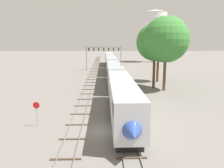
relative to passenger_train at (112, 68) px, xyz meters
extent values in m
plane|color=slate|center=(-2.00, -37.77, -2.60)|extent=(400.00, 400.00, 0.00)
cube|color=slate|center=(-0.72, 22.23, -2.52)|extent=(0.07, 200.00, 0.16)
cube|color=slate|center=(0.72, 22.23, -2.52)|extent=(0.07, 200.00, 0.16)
cube|color=#473828|center=(0.00, -43.77, -2.55)|extent=(2.60, 0.24, 0.10)
cube|color=#473828|center=(0.00, -39.77, -2.55)|extent=(2.60, 0.24, 0.10)
cube|color=#473828|center=(0.00, -35.77, -2.55)|extent=(2.60, 0.24, 0.10)
cube|color=#473828|center=(0.00, -31.77, -2.55)|extent=(2.60, 0.24, 0.10)
cube|color=#473828|center=(0.00, -27.77, -2.55)|extent=(2.60, 0.24, 0.10)
cube|color=#473828|center=(0.00, -23.77, -2.55)|extent=(2.60, 0.24, 0.10)
cube|color=#473828|center=(0.00, -19.77, -2.55)|extent=(2.60, 0.24, 0.10)
cube|color=#473828|center=(0.00, -15.77, -2.55)|extent=(2.60, 0.24, 0.10)
cube|color=#473828|center=(0.00, -11.77, -2.55)|extent=(2.60, 0.24, 0.10)
cube|color=#473828|center=(0.00, -7.77, -2.55)|extent=(2.60, 0.24, 0.10)
cube|color=#473828|center=(0.00, -3.77, -2.55)|extent=(2.60, 0.24, 0.10)
cube|color=#473828|center=(0.00, 0.23, -2.55)|extent=(2.60, 0.24, 0.10)
cube|color=#473828|center=(0.00, 4.23, -2.55)|extent=(2.60, 0.24, 0.10)
cube|color=#473828|center=(0.00, 8.23, -2.55)|extent=(2.60, 0.24, 0.10)
cube|color=#473828|center=(0.00, 12.23, -2.55)|extent=(2.60, 0.24, 0.10)
cube|color=#473828|center=(0.00, 16.23, -2.55)|extent=(2.60, 0.24, 0.10)
cube|color=#473828|center=(0.00, 20.23, -2.55)|extent=(2.60, 0.24, 0.10)
cube|color=#473828|center=(0.00, 24.23, -2.55)|extent=(2.60, 0.24, 0.10)
cube|color=#473828|center=(0.00, 28.23, -2.55)|extent=(2.60, 0.24, 0.10)
cube|color=#473828|center=(0.00, 32.23, -2.55)|extent=(2.60, 0.24, 0.10)
cube|color=#473828|center=(0.00, 36.23, -2.55)|extent=(2.60, 0.24, 0.10)
cube|color=#473828|center=(0.00, 40.23, -2.55)|extent=(2.60, 0.24, 0.10)
cube|color=#473828|center=(0.00, 44.23, -2.55)|extent=(2.60, 0.24, 0.10)
cube|color=#473828|center=(0.00, 48.23, -2.55)|extent=(2.60, 0.24, 0.10)
cube|color=#473828|center=(0.00, 52.23, -2.55)|extent=(2.60, 0.24, 0.10)
cube|color=#473828|center=(0.00, 56.23, -2.55)|extent=(2.60, 0.24, 0.10)
cube|color=#473828|center=(0.00, 60.23, -2.55)|extent=(2.60, 0.24, 0.10)
cube|color=#473828|center=(0.00, 64.23, -2.55)|extent=(2.60, 0.24, 0.10)
cube|color=#473828|center=(0.00, 68.23, -2.55)|extent=(2.60, 0.24, 0.10)
cube|color=#473828|center=(0.00, 72.23, -2.55)|extent=(2.60, 0.24, 0.10)
cube|color=#473828|center=(0.00, 76.23, -2.55)|extent=(2.60, 0.24, 0.10)
cube|color=#473828|center=(0.00, 80.23, -2.55)|extent=(2.60, 0.24, 0.10)
cube|color=#473828|center=(0.00, 84.23, -2.55)|extent=(2.60, 0.24, 0.10)
cube|color=#473828|center=(0.00, 88.23, -2.55)|extent=(2.60, 0.24, 0.10)
cube|color=#473828|center=(0.00, 92.23, -2.55)|extent=(2.60, 0.24, 0.10)
cube|color=#473828|center=(0.00, 96.23, -2.55)|extent=(2.60, 0.24, 0.10)
cube|color=#473828|center=(0.00, 100.23, -2.55)|extent=(2.60, 0.24, 0.10)
cube|color=#473828|center=(0.00, 104.23, -2.55)|extent=(2.60, 0.24, 0.10)
cube|color=#473828|center=(0.00, 108.23, -2.55)|extent=(2.60, 0.24, 0.10)
cube|color=#473828|center=(0.00, 112.23, -2.55)|extent=(2.60, 0.24, 0.10)
cube|color=#473828|center=(0.00, 116.23, -2.55)|extent=(2.60, 0.24, 0.10)
cube|color=#473828|center=(0.00, 120.23, -2.55)|extent=(2.60, 0.24, 0.10)
cube|color=slate|center=(-6.22, 2.23, -2.52)|extent=(0.07, 160.00, 0.16)
cube|color=slate|center=(-4.78, 2.23, -2.52)|extent=(0.07, 160.00, 0.16)
cube|color=#473828|center=(-5.50, -43.77, -2.55)|extent=(2.60, 0.24, 0.10)
cube|color=#473828|center=(-5.50, -39.77, -2.55)|extent=(2.60, 0.24, 0.10)
cube|color=#473828|center=(-5.50, -35.77, -2.55)|extent=(2.60, 0.24, 0.10)
cube|color=#473828|center=(-5.50, -31.77, -2.55)|extent=(2.60, 0.24, 0.10)
cube|color=#473828|center=(-5.50, -27.77, -2.55)|extent=(2.60, 0.24, 0.10)
cube|color=#473828|center=(-5.50, -23.77, -2.55)|extent=(2.60, 0.24, 0.10)
cube|color=#473828|center=(-5.50, -19.77, -2.55)|extent=(2.60, 0.24, 0.10)
cube|color=#473828|center=(-5.50, -15.77, -2.55)|extent=(2.60, 0.24, 0.10)
cube|color=#473828|center=(-5.50, -11.77, -2.55)|extent=(2.60, 0.24, 0.10)
cube|color=#473828|center=(-5.50, -7.77, -2.55)|extent=(2.60, 0.24, 0.10)
cube|color=#473828|center=(-5.50, -3.77, -2.55)|extent=(2.60, 0.24, 0.10)
cube|color=#473828|center=(-5.50, 0.23, -2.55)|extent=(2.60, 0.24, 0.10)
cube|color=#473828|center=(-5.50, 4.23, -2.55)|extent=(2.60, 0.24, 0.10)
cube|color=#473828|center=(-5.50, 8.23, -2.55)|extent=(2.60, 0.24, 0.10)
cube|color=#473828|center=(-5.50, 12.23, -2.55)|extent=(2.60, 0.24, 0.10)
cube|color=#473828|center=(-5.50, 16.23, -2.55)|extent=(2.60, 0.24, 0.10)
cube|color=#473828|center=(-5.50, 20.23, -2.55)|extent=(2.60, 0.24, 0.10)
cube|color=#473828|center=(-5.50, 24.23, -2.55)|extent=(2.60, 0.24, 0.10)
cube|color=#473828|center=(-5.50, 28.23, -2.55)|extent=(2.60, 0.24, 0.10)
cube|color=#473828|center=(-5.50, 32.23, -2.55)|extent=(2.60, 0.24, 0.10)
cube|color=#473828|center=(-5.50, 36.23, -2.55)|extent=(2.60, 0.24, 0.10)
cube|color=#473828|center=(-5.50, 40.23, -2.55)|extent=(2.60, 0.24, 0.10)
cube|color=#473828|center=(-5.50, 44.23, -2.55)|extent=(2.60, 0.24, 0.10)
cube|color=#473828|center=(-5.50, 48.23, -2.55)|extent=(2.60, 0.24, 0.10)
cube|color=#473828|center=(-5.50, 52.23, -2.55)|extent=(2.60, 0.24, 0.10)
cube|color=#473828|center=(-5.50, 56.23, -2.55)|extent=(2.60, 0.24, 0.10)
cube|color=#473828|center=(-5.50, 60.23, -2.55)|extent=(2.60, 0.24, 0.10)
cube|color=#473828|center=(-5.50, 64.23, -2.55)|extent=(2.60, 0.24, 0.10)
cube|color=#473828|center=(-5.50, 68.23, -2.55)|extent=(2.60, 0.24, 0.10)
cube|color=#473828|center=(-5.50, 72.23, -2.55)|extent=(2.60, 0.24, 0.10)
cube|color=#473828|center=(-5.50, 76.23, -2.55)|extent=(2.60, 0.24, 0.10)
cube|color=#473828|center=(-5.50, 80.23, -2.55)|extent=(2.60, 0.24, 0.10)
cube|color=silver|center=(0.00, -33.30, 0.30)|extent=(3.00, 20.93, 3.80)
cone|color=#2D479E|center=(0.00, -43.97, -0.10)|extent=(2.88, 2.60, 2.88)
cube|color=black|center=(0.00, -42.57, 1.44)|extent=(3.04, 1.80, 1.10)
cube|color=black|center=(0.00, -33.30, -2.10)|extent=(2.52, 18.84, 1.00)
cube|color=#9EA3AD|center=(0.00, -11.37, 0.30)|extent=(3.00, 20.93, 3.80)
cube|color=black|center=(0.00, -11.37, 0.70)|extent=(3.04, 19.26, 0.90)
cube|color=black|center=(0.00, -11.37, -2.10)|extent=(2.52, 18.84, 1.00)
cube|color=#9EA3AD|center=(0.00, 10.56, 0.30)|extent=(3.00, 20.93, 3.80)
cube|color=black|center=(0.00, 10.56, 0.70)|extent=(3.04, 19.26, 0.90)
cube|color=black|center=(0.00, 10.56, -2.10)|extent=(2.52, 18.84, 1.00)
cube|color=#9EA3AD|center=(0.00, 32.49, 0.30)|extent=(3.00, 20.93, 3.80)
cube|color=black|center=(0.00, 32.49, 0.70)|extent=(3.04, 19.26, 0.90)
cube|color=black|center=(0.00, 32.49, -2.10)|extent=(2.52, 18.84, 1.00)
cylinder|color=#999BA0|center=(-8.00, 15.48, 1.50)|extent=(0.36, 0.36, 8.22)
cylinder|color=#999BA0|center=(3.50, 15.48, 1.50)|extent=(0.36, 0.36, 8.22)
cube|color=#999BA0|center=(-2.25, 15.48, 5.01)|extent=(12.10, 0.36, 0.50)
cube|color=black|center=(-7.18, 15.53, 4.31)|extent=(0.44, 0.32, 0.90)
sphere|color=red|center=(-7.18, 15.34, 4.31)|extent=(0.28, 0.28, 0.28)
cube|color=black|center=(-5.54, 15.53, 4.31)|extent=(0.44, 0.32, 0.90)
sphere|color=yellow|center=(-5.54, 15.34, 4.31)|extent=(0.28, 0.28, 0.28)
cube|color=black|center=(-3.89, 15.53, 4.31)|extent=(0.44, 0.32, 0.90)
sphere|color=green|center=(-3.89, 15.34, 4.31)|extent=(0.28, 0.28, 0.28)
cube|color=black|center=(-2.25, 15.53, 4.31)|extent=(0.44, 0.32, 0.90)
sphere|color=red|center=(-2.25, 15.34, 4.31)|extent=(0.28, 0.28, 0.28)
cube|color=black|center=(-0.61, 15.53, 4.31)|extent=(0.44, 0.32, 0.90)
sphere|color=yellow|center=(-0.61, 15.34, 4.31)|extent=(0.28, 0.28, 0.28)
cube|color=black|center=(1.04, 15.53, 4.31)|extent=(0.44, 0.32, 0.90)
sphere|color=green|center=(1.04, 15.34, 4.31)|extent=(0.28, 0.28, 0.28)
cube|color=black|center=(2.68, 15.53, 4.31)|extent=(0.44, 0.32, 0.90)
sphere|color=yellow|center=(2.68, 15.34, 4.31)|extent=(0.28, 0.28, 0.28)
cylinder|color=beige|center=(20.96, 44.67, 6.23)|extent=(2.60, 2.60, 17.66)
cylinder|color=white|center=(20.96, 44.67, 17.34)|extent=(10.36, 10.36, 4.57)
cone|color=white|center=(20.96, 44.67, 20.22)|extent=(10.57, 10.57, 1.20)
cylinder|color=gray|center=(-10.00, -35.92, -1.50)|extent=(0.08, 0.08, 2.20)
cylinder|color=red|center=(-10.00, -35.94, -0.10)|extent=(0.76, 0.03, 0.76)
cylinder|color=brown|center=(10.60, -7.09, 0.29)|extent=(0.56, 0.56, 5.78)
sphere|color=#427F2D|center=(10.60, -7.09, 4.96)|extent=(5.12, 5.12, 5.12)
cylinder|color=brown|center=(9.68, -16.93, 0.83)|extent=(0.56, 0.56, 6.86)
sphere|color=#387A33|center=(9.68, -16.93, 7.38)|extent=(8.91, 8.91, 8.91)
cylinder|color=brown|center=(8.16, -14.20, 0.78)|extent=(0.56, 0.56, 6.76)
sphere|color=#387A33|center=(8.16, -14.20, 6.82)|extent=(7.61, 7.61, 7.61)
camera|label=1|loc=(-2.28, -61.58, 7.12)|focal=37.05mm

